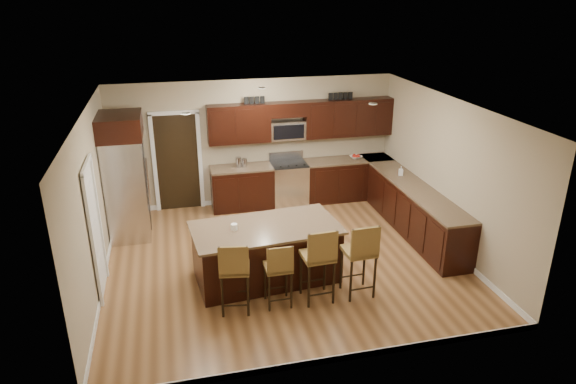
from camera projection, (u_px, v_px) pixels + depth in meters
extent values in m
plane|color=olive|center=(284.00, 259.00, 8.99)|extent=(6.00, 6.00, 0.00)
plane|color=silver|center=(283.00, 107.00, 7.99)|extent=(6.00, 6.00, 0.00)
plane|color=tan|center=(255.00, 142.00, 10.98)|extent=(6.00, 0.00, 6.00)
plane|color=tan|center=(92.00, 204.00, 7.85)|extent=(0.00, 5.50, 5.50)
plane|color=tan|center=(447.00, 174.00, 9.13)|extent=(0.00, 5.50, 5.50)
cube|color=black|center=(242.00, 188.00, 10.97)|extent=(1.30, 0.60, 0.88)
cube|color=black|center=(347.00, 179.00, 11.48)|extent=(1.94, 0.60, 0.88)
cube|color=black|center=(415.00, 211.00, 9.84)|extent=(0.60, 3.35, 0.88)
cube|color=brown|center=(241.00, 168.00, 10.80)|extent=(1.30, 0.63, 0.04)
cube|color=brown|center=(348.00, 160.00, 11.31)|extent=(1.94, 0.63, 0.04)
cube|color=brown|center=(417.00, 189.00, 9.67)|extent=(0.63, 3.35, 0.04)
cube|color=black|center=(239.00, 124.00, 10.58)|extent=(1.30, 0.33, 0.80)
cube|color=black|center=(348.00, 118.00, 11.09)|extent=(1.94, 0.33, 0.80)
cube|color=black|center=(287.00, 109.00, 10.71)|extent=(0.76, 0.33, 0.30)
cube|color=silver|center=(289.00, 184.00, 11.18)|extent=(0.76, 0.64, 0.90)
cube|color=black|center=(289.00, 164.00, 11.01)|extent=(0.76, 0.60, 0.03)
cube|color=black|center=(292.00, 189.00, 10.91)|extent=(0.65, 0.01, 0.45)
cube|color=silver|center=(286.00, 155.00, 11.22)|extent=(0.76, 0.05, 0.18)
cube|color=silver|center=(287.00, 130.00, 10.89)|extent=(0.76, 0.31, 0.40)
cube|color=black|center=(178.00, 162.00, 10.73)|extent=(0.85, 0.03, 2.06)
cube|color=white|center=(95.00, 232.00, 7.70)|extent=(0.03, 0.80, 2.04)
cube|color=black|center=(266.00, 253.00, 8.28)|extent=(2.31, 1.31, 0.88)
cube|color=brown|center=(266.00, 228.00, 8.11)|extent=(2.42, 1.42, 0.04)
cube|color=black|center=(267.00, 275.00, 8.43)|extent=(2.23, 1.22, 0.09)
cube|color=olive|center=(235.00, 268.00, 7.35)|extent=(0.49, 0.49, 0.06)
cube|color=olive|center=(234.00, 261.00, 7.09)|extent=(0.43, 0.11, 0.45)
cylinder|color=black|center=(225.00, 298.00, 7.28)|extent=(0.04, 0.04, 0.66)
cylinder|color=black|center=(250.00, 295.00, 7.36)|extent=(0.04, 0.04, 0.66)
cylinder|color=black|center=(222.00, 285.00, 7.61)|extent=(0.04, 0.04, 0.66)
cylinder|color=black|center=(246.00, 282.00, 7.69)|extent=(0.04, 0.04, 0.66)
cube|color=olive|center=(278.00, 267.00, 7.51)|extent=(0.39, 0.39, 0.06)
cube|color=olive|center=(280.00, 261.00, 7.28)|extent=(0.39, 0.04, 0.41)
cylinder|color=black|center=(269.00, 294.00, 7.45)|extent=(0.03, 0.03, 0.60)
cylinder|color=black|center=(291.00, 291.00, 7.52)|extent=(0.03, 0.03, 0.60)
cylinder|color=black|center=(265.00, 282.00, 7.75)|extent=(0.03, 0.03, 0.60)
cylinder|color=black|center=(286.00, 279.00, 7.82)|extent=(0.03, 0.03, 0.60)
cube|color=olive|center=(318.00, 256.00, 7.60)|extent=(0.48, 0.48, 0.06)
cube|color=olive|center=(323.00, 248.00, 7.33)|extent=(0.45, 0.07, 0.49)
cylinder|color=black|center=(308.00, 287.00, 7.52)|extent=(0.04, 0.04, 0.70)
cylinder|color=black|center=(333.00, 283.00, 7.61)|extent=(0.04, 0.04, 0.70)
cylinder|color=black|center=(301.00, 273.00, 7.88)|extent=(0.04, 0.04, 0.70)
cylinder|color=black|center=(326.00, 270.00, 7.96)|extent=(0.04, 0.04, 0.70)
cube|color=silver|center=(127.00, 187.00, 9.56)|extent=(0.72, 0.97, 1.93)
cube|color=black|center=(147.00, 186.00, 9.64)|extent=(0.01, 0.02, 1.84)
cylinder|color=silver|center=(148.00, 182.00, 9.54)|extent=(0.02, 0.02, 0.86)
cylinder|color=silver|center=(148.00, 180.00, 9.68)|extent=(0.02, 0.02, 0.86)
cube|color=black|center=(119.00, 126.00, 9.13)|extent=(0.78, 1.03, 0.42)
cube|color=brown|center=(309.00, 226.00, 10.25)|extent=(0.94, 0.79, 0.01)
imported|color=silver|center=(356.00, 157.00, 11.33)|extent=(0.33, 0.33, 0.06)
imported|color=#B2B2B2|center=(401.00, 171.00, 10.29)|extent=(0.11, 0.11, 0.19)
cylinder|color=silver|center=(238.00, 162.00, 10.74)|extent=(0.12, 0.12, 0.22)
cylinder|color=silver|center=(244.00, 163.00, 10.77)|extent=(0.11, 0.11, 0.18)
cylinder|color=white|center=(234.00, 227.00, 7.98)|extent=(0.10, 0.10, 0.10)
cube|color=olive|center=(359.00, 251.00, 7.74)|extent=(0.48, 0.48, 0.06)
cube|color=olive|center=(365.00, 243.00, 7.47)|extent=(0.45, 0.07, 0.49)
cylinder|color=black|center=(350.00, 281.00, 7.66)|extent=(0.04, 0.04, 0.70)
cylinder|color=black|center=(374.00, 278.00, 7.75)|extent=(0.04, 0.04, 0.70)
cylinder|color=black|center=(342.00, 268.00, 8.01)|extent=(0.04, 0.04, 0.70)
cylinder|color=black|center=(365.00, 265.00, 8.10)|extent=(0.04, 0.04, 0.70)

